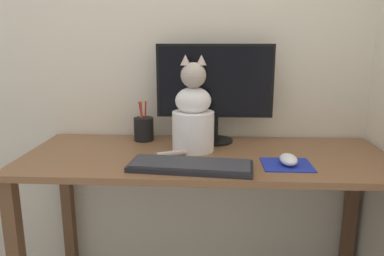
% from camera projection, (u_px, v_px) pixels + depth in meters
% --- Properties ---
extents(wall_back, '(7.00, 0.04, 2.50)m').
position_uv_depth(wall_back, '(208.00, 18.00, 1.70)').
color(wall_back, beige).
rests_on(wall_back, ground_plane).
extents(desk, '(1.47, 0.58, 0.70)m').
position_uv_depth(desk, '(206.00, 177.00, 1.54)').
color(desk, brown).
rests_on(desk, ground_plane).
extents(monitor, '(0.51, 0.17, 0.44)m').
position_uv_depth(monitor, '(215.00, 87.00, 1.65)').
color(monitor, black).
rests_on(monitor, desk).
extents(keyboard, '(0.46, 0.20, 0.02)m').
position_uv_depth(keyboard, '(191.00, 166.00, 1.35)').
color(keyboard, black).
rests_on(keyboard, desk).
extents(mousepad_right, '(0.18, 0.16, 0.00)m').
position_uv_depth(mousepad_right, '(287.00, 165.00, 1.38)').
color(mousepad_right, '#1E2D9E').
rests_on(mousepad_right, desk).
extents(computer_mouse_right, '(0.06, 0.10, 0.04)m').
position_uv_depth(computer_mouse_right, '(288.00, 159.00, 1.38)').
color(computer_mouse_right, white).
rests_on(computer_mouse_right, mousepad_right).
extents(cat, '(0.24, 0.23, 0.40)m').
position_uv_depth(cat, '(193.00, 116.00, 1.54)').
color(cat, white).
rests_on(cat, desk).
extents(pen_cup, '(0.09, 0.09, 0.18)m').
position_uv_depth(pen_cup, '(144.00, 129.00, 1.72)').
color(pen_cup, black).
rests_on(pen_cup, desk).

